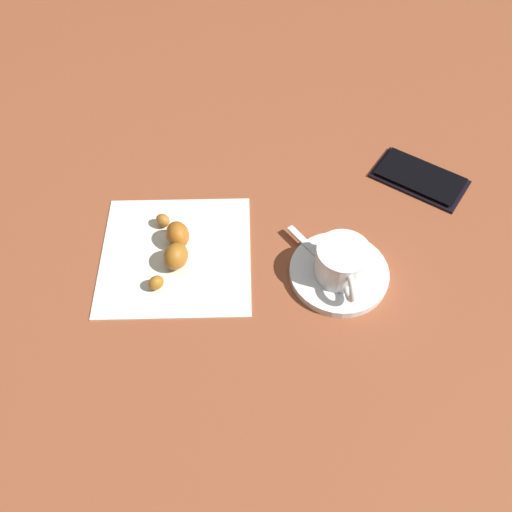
# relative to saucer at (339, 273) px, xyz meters

# --- Properties ---
(ground_plane) EXTENTS (1.80, 1.80, 0.00)m
(ground_plane) POSITION_rel_saucer_xyz_m (-0.10, 0.01, -0.01)
(ground_plane) COLOR brown
(saucer) EXTENTS (0.13, 0.13, 0.01)m
(saucer) POSITION_rel_saucer_xyz_m (0.00, 0.00, 0.00)
(saucer) COLOR silver
(saucer) RESTS_ON ground
(espresso_cup) EXTENTS (0.07, 0.09, 0.05)m
(espresso_cup) POSITION_rel_saucer_xyz_m (0.00, -0.00, 0.03)
(espresso_cup) COLOR silver
(espresso_cup) RESTS_ON saucer
(teaspoon) EXTENTS (0.09, 0.11, 0.01)m
(teaspoon) POSITION_rel_saucer_xyz_m (-0.01, 0.00, 0.01)
(teaspoon) COLOR silver
(teaspoon) RESTS_ON saucer
(sugar_packet) EXTENTS (0.06, 0.03, 0.01)m
(sugar_packet) POSITION_rel_saucer_xyz_m (0.00, 0.02, 0.01)
(sugar_packet) COLOR white
(sugar_packet) RESTS_ON saucer
(napkin) EXTENTS (0.21, 0.21, 0.00)m
(napkin) POSITION_rel_saucer_xyz_m (-0.22, 0.03, -0.00)
(napkin) COLOR silver
(napkin) RESTS_ON ground
(croissant) EXTENTS (0.06, 0.13, 0.03)m
(croissant) POSITION_rel_saucer_xyz_m (-0.22, 0.03, 0.01)
(croissant) COLOR #955E1A
(croissant) RESTS_ON napkin
(cell_phone) EXTENTS (0.15, 0.13, 0.01)m
(cell_phone) POSITION_rel_saucer_xyz_m (0.13, 0.18, -0.00)
(cell_phone) COLOR black
(cell_phone) RESTS_ON ground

